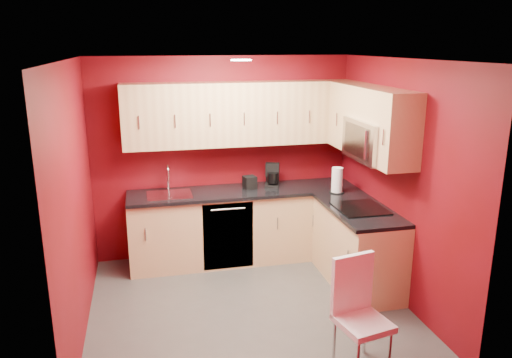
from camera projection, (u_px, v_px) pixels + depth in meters
name	position (u px, v px, depth m)	size (l,w,h in m)	color
floor	(249.00, 307.00, 5.17)	(3.20, 3.20, 0.00)	#464442
ceiling	(248.00, 59.00, 4.51)	(3.20, 3.20, 0.00)	white
wall_back	(223.00, 158.00, 6.25)	(3.20, 3.20, 0.00)	maroon
wall_front	(294.00, 253.00, 3.43)	(3.20, 3.20, 0.00)	maroon
wall_left	(75.00, 203.00, 4.49)	(3.00, 3.00, 0.00)	maroon
wall_right	(398.00, 182.00, 5.19)	(3.00, 3.00, 0.00)	maroon
base_cabinets_back	(244.00, 226.00, 6.23)	(2.80, 0.60, 0.87)	tan
base_cabinets_right	(357.00, 247.00, 5.57)	(0.60, 1.30, 0.87)	tan
countertop_back	(244.00, 191.00, 6.09)	(2.80, 0.63, 0.04)	black
countertop_right	(359.00, 209.00, 5.44)	(0.63, 1.27, 0.04)	black
upper_cabinets_back	(241.00, 114.00, 5.98)	(2.80, 0.35, 0.75)	tan
upper_cabinets_right	(368.00, 115.00, 5.40)	(0.35, 1.55, 0.75)	tan
microwave	(374.00, 140.00, 5.22)	(0.42, 0.76, 0.42)	silver
cooktop	(360.00, 208.00, 5.40)	(0.50, 0.55, 0.01)	black
sink	(169.00, 192.00, 5.90)	(0.52, 0.42, 0.35)	silver
dishwasher_front	(228.00, 236.00, 5.90)	(0.60, 0.02, 0.82)	black
downlight	(241.00, 60.00, 4.80)	(0.20, 0.20, 0.01)	white
coffee_maker	(272.00, 175.00, 6.21)	(0.17, 0.23, 0.28)	black
napkin_holder	(250.00, 182.00, 6.13)	(0.14, 0.14, 0.16)	black
paper_towel	(337.00, 180.00, 5.94)	(0.18, 0.18, 0.31)	white
dining_chair	(363.00, 317.00, 4.07)	(0.39, 0.41, 0.96)	white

